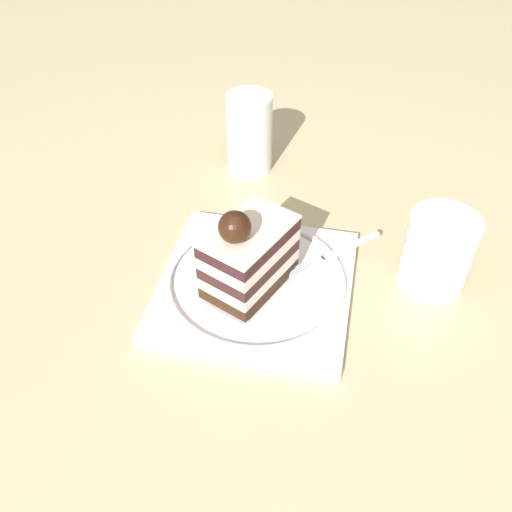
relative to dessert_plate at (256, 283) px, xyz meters
name	(u,v)px	position (x,y,z in m)	size (l,w,h in m)	color
ground_plane	(249,298)	(0.01, 0.01, -0.01)	(2.40, 2.40, 0.00)	tan
dessert_plate	(256,283)	(0.00, 0.00, 0.00)	(0.23, 0.23, 0.02)	white
cake_slice	(246,255)	(0.01, 0.01, 0.05)	(0.10, 0.12, 0.10)	#321E0F
fork	(332,255)	(-0.08, -0.04, 0.01)	(0.11, 0.09, 0.00)	silver
drink_glass_near	(437,255)	(-0.19, -0.03, 0.03)	(0.07, 0.07, 0.09)	white
drink_glass_far	(249,136)	(0.03, -0.24, 0.04)	(0.06, 0.06, 0.11)	white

